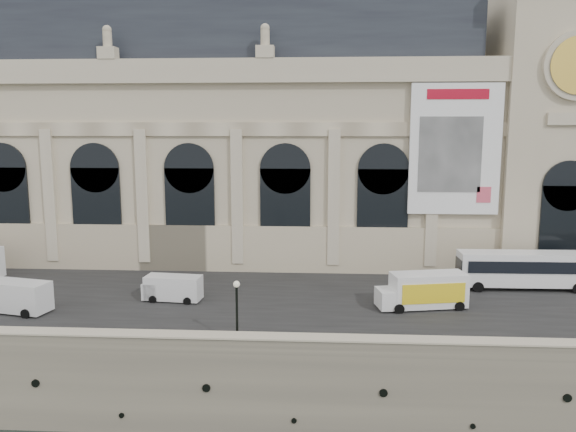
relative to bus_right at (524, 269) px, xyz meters
name	(u,v)px	position (x,y,z in m)	size (l,w,h in m)	color
quay	(246,269)	(-28.86, 17.93, -5.01)	(160.00, 70.00, 6.00)	gray
street	(215,293)	(-28.86, -3.07, -1.98)	(160.00, 24.00, 0.06)	#2D2D2D
parapet	(178,342)	(-28.86, -16.47, -1.39)	(160.00, 1.40, 1.21)	gray
museum	(190,140)	(-34.83, 13.79, 11.71)	(69.00, 18.70, 29.10)	beige
clock_pavilion	(546,106)	(5.14, 10.86, 15.41)	(13.00, 14.72, 36.70)	beige
bus_right	(524,269)	(0.00, 0.00, 0.00)	(12.21, 2.97, 3.59)	white
van_b	(12,296)	(-44.64, -9.29, -0.67)	(6.25, 3.43, 2.63)	silver
van_c	(170,288)	(-32.40, -5.48, -0.85)	(5.24, 2.48, 2.26)	silver
box_truck	(423,291)	(-10.44, -6.24, -0.49)	(7.82, 3.82, 3.02)	white
lamp_right	(237,313)	(-24.98, -15.14, 0.29)	(0.47, 0.47, 4.63)	black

